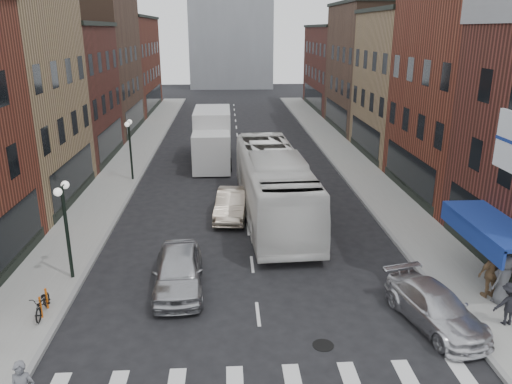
# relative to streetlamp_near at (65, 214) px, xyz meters

# --- Properties ---
(ground) EXTENTS (160.00, 160.00, 0.00)m
(ground) POSITION_rel_streetlamp_near_xyz_m (7.40, -4.00, -2.91)
(ground) COLOR black
(ground) RESTS_ON ground
(sidewalk_left) EXTENTS (3.00, 74.00, 0.15)m
(sidewalk_left) POSITION_rel_streetlamp_near_xyz_m (-1.10, 18.00, -2.84)
(sidewalk_left) COLOR gray
(sidewalk_left) RESTS_ON ground
(sidewalk_right) EXTENTS (3.00, 74.00, 0.15)m
(sidewalk_right) POSITION_rel_streetlamp_near_xyz_m (15.90, 18.00, -2.84)
(sidewalk_right) COLOR gray
(sidewalk_right) RESTS_ON ground
(curb_left) EXTENTS (0.20, 74.00, 0.16)m
(curb_left) POSITION_rel_streetlamp_near_xyz_m (0.40, 18.00, -2.91)
(curb_left) COLOR gray
(curb_left) RESTS_ON ground
(curb_right) EXTENTS (0.20, 74.00, 0.16)m
(curb_right) POSITION_rel_streetlamp_near_xyz_m (14.40, 18.00, -2.91)
(curb_right) COLOR gray
(curb_right) RESTS_ON ground
(bldg_left_mid_b) EXTENTS (10.30, 10.20, 10.30)m
(bldg_left_mid_b) POSITION_rel_streetlamp_near_xyz_m (-7.59, 20.00, 2.24)
(bldg_left_mid_b) COLOR #4C231B
(bldg_left_mid_b) RESTS_ON ground
(bldg_left_far_a) EXTENTS (10.30, 12.20, 13.30)m
(bldg_left_far_a) POSITION_rel_streetlamp_near_xyz_m (-7.59, 31.00, 3.74)
(bldg_left_far_a) COLOR #4B3325
(bldg_left_far_a) RESTS_ON ground
(bldg_left_far_b) EXTENTS (10.30, 16.20, 11.30)m
(bldg_left_far_b) POSITION_rel_streetlamp_near_xyz_m (-7.59, 45.00, 2.74)
(bldg_left_far_b) COLOR maroon
(bldg_left_far_b) RESTS_ON ground
(bldg_right_mid_a) EXTENTS (10.30, 10.20, 14.30)m
(bldg_right_mid_a) POSITION_rel_streetlamp_near_xyz_m (22.40, 10.00, 4.24)
(bldg_right_mid_a) COLOR maroon
(bldg_right_mid_a) RESTS_ON ground
(bldg_right_mid_b) EXTENTS (10.30, 10.20, 11.30)m
(bldg_right_mid_b) POSITION_rel_streetlamp_near_xyz_m (22.39, 20.00, 2.74)
(bldg_right_mid_b) COLOR #977B53
(bldg_right_mid_b) RESTS_ON ground
(bldg_right_far_a) EXTENTS (10.30, 12.20, 12.30)m
(bldg_right_far_a) POSITION_rel_streetlamp_near_xyz_m (22.39, 31.00, 3.24)
(bldg_right_far_a) COLOR #4B3325
(bldg_right_far_a) RESTS_ON ground
(bldg_right_far_b) EXTENTS (10.30, 16.20, 10.30)m
(bldg_right_far_b) POSITION_rel_streetlamp_near_xyz_m (22.39, 45.00, 2.24)
(bldg_right_far_b) COLOR #4C231B
(bldg_right_far_b) RESTS_ON ground
(awning_blue) EXTENTS (1.80, 5.00, 0.78)m
(awning_blue) POSITION_rel_streetlamp_near_xyz_m (16.33, -1.50, -0.28)
(awning_blue) COLOR navy
(awning_blue) RESTS_ON ground
(streetlamp_near) EXTENTS (0.32, 1.22, 4.11)m
(streetlamp_near) POSITION_rel_streetlamp_near_xyz_m (0.00, 0.00, 0.00)
(streetlamp_near) COLOR black
(streetlamp_near) RESTS_ON ground
(streetlamp_far) EXTENTS (0.32, 1.22, 4.11)m
(streetlamp_far) POSITION_rel_streetlamp_near_xyz_m (0.00, 14.00, 0.00)
(streetlamp_far) COLOR black
(streetlamp_far) RESTS_ON ground
(bike_rack) EXTENTS (0.08, 0.68, 0.80)m
(bike_rack) POSITION_rel_streetlamp_near_xyz_m (-0.20, -2.70, -2.36)
(bike_rack) COLOR #D8590C
(bike_rack) RESTS_ON sidewalk_left
(box_truck) EXTENTS (2.83, 8.95, 3.89)m
(box_truck) POSITION_rel_streetlamp_near_xyz_m (5.29, 18.76, -0.99)
(box_truck) COLOR silver
(box_truck) RESTS_ON ground
(transit_bus) EXTENTS (3.66, 13.27, 3.66)m
(transit_bus) POSITION_rel_streetlamp_near_xyz_m (8.84, 6.84, -1.08)
(transit_bus) COLOR white
(transit_bus) RESTS_ON ground
(sedan_left_near) EXTENTS (2.14, 4.80, 1.60)m
(sedan_left_near) POSITION_rel_streetlamp_near_xyz_m (4.41, -1.00, -2.11)
(sedan_left_near) COLOR #AEAEB3
(sedan_left_near) RESTS_ON ground
(sedan_left_far) EXTENTS (2.05, 4.66, 1.49)m
(sedan_left_far) POSITION_rel_streetlamp_near_xyz_m (6.60, 6.86, -2.17)
(sedan_left_far) COLOR beige
(sedan_left_far) RESTS_ON ground
(curb_car) EXTENTS (2.85, 4.82, 1.31)m
(curb_car) POSITION_rel_streetlamp_near_xyz_m (13.47, -4.00, -2.26)
(curb_car) COLOR silver
(curb_car) RESTS_ON ground
(parked_bicycle) EXTENTS (0.67, 1.64, 0.84)m
(parked_bicycle) POSITION_rel_streetlamp_near_xyz_m (-0.20, -2.80, -2.34)
(parked_bicycle) COLOR black
(parked_bicycle) RESTS_ON sidewalk_left
(ped_right_a) EXTENTS (1.01, 0.52, 1.54)m
(ped_right_a) POSITION_rel_streetlamp_near_xyz_m (15.85, -4.35, -1.99)
(ped_right_a) COLOR black
(ped_right_a) RESTS_ON sidewalk_right
(ped_right_b) EXTENTS (1.21, 0.76, 1.91)m
(ped_right_b) POSITION_rel_streetlamp_near_xyz_m (16.17, -2.53, -1.81)
(ped_right_b) COLOR olive
(ped_right_b) RESTS_ON sidewalk_right
(ped_right_c) EXTENTS (1.10, 0.97, 1.89)m
(ped_right_c) POSITION_rel_streetlamp_near_xyz_m (16.39, -2.95, -1.82)
(ped_right_c) COLOR #55565C
(ped_right_c) RESTS_ON sidewalk_right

